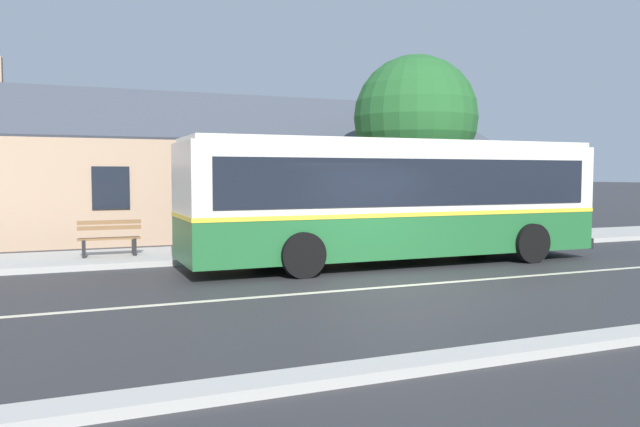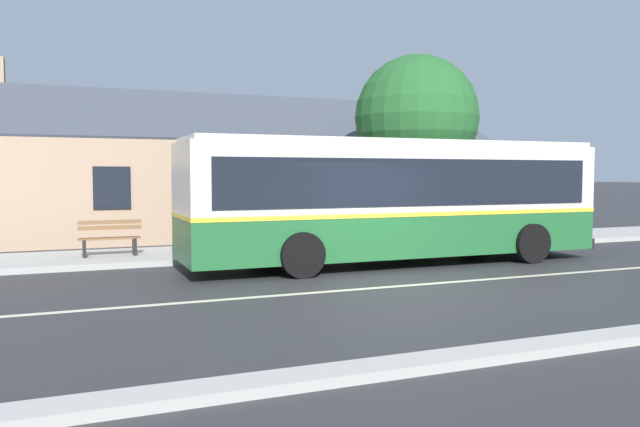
% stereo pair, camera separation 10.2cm
% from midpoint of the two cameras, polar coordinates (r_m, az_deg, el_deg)
% --- Properties ---
extents(ground_plane, '(300.00, 300.00, 0.00)m').
position_cam_midpoint_polar(ground_plane, '(12.70, 7.86, -6.57)').
color(ground_plane, '#2D2D30').
extents(sidewalk_far, '(60.00, 3.00, 0.15)m').
position_cam_midpoint_polar(sidewalk_far, '(18.08, -1.73, -3.28)').
color(sidewalk_far, '#ADAAA3').
rests_on(sidewalk_far, ground).
extents(curb_near, '(60.00, 0.50, 0.12)m').
position_cam_midpoint_polar(curb_near, '(9.00, 23.48, -10.68)').
color(curb_near, '#ADAAA3').
rests_on(curb_near, ground).
extents(lane_divider_stripe, '(60.00, 0.16, 0.01)m').
position_cam_midpoint_polar(lane_divider_stripe, '(12.70, 7.86, -6.55)').
color(lane_divider_stripe, beige).
rests_on(lane_divider_stripe, ground).
extents(community_building, '(23.56, 9.70, 6.51)m').
position_cam_midpoint_polar(community_building, '(25.15, -13.01, 2.51)').
color(community_building, tan).
rests_on(community_building, ground).
extents(transit_bus, '(10.67, 2.82, 3.07)m').
position_cam_midpoint_polar(transit_bus, '(15.73, 6.98, 1.44)').
color(transit_bus, '#236633').
rests_on(transit_bus, ground).
extents(bench_by_building, '(1.53, 0.51, 0.94)m').
position_cam_midpoint_polar(bench_by_building, '(16.77, -18.51, -2.33)').
color(bench_by_building, brown).
rests_on(bench_by_building, sidewalk_far).
extents(street_tree_primary, '(4.04, 4.04, 6.12)m').
position_cam_midpoint_polar(street_tree_primary, '(20.82, 9.23, 8.20)').
color(street_tree_primary, '#4C3828').
rests_on(street_tree_primary, ground).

